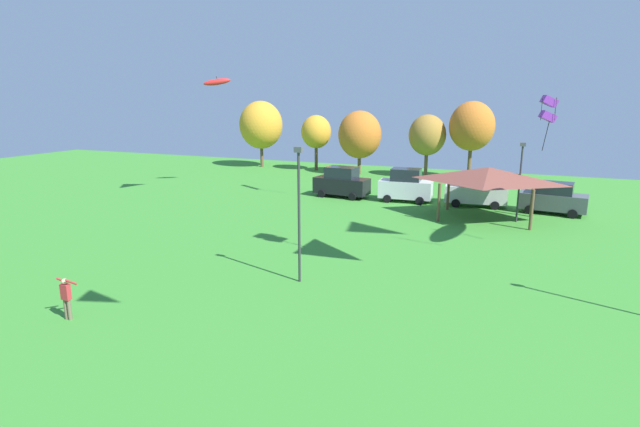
# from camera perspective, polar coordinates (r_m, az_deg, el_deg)

# --- Properties ---
(person_standing_mid_field) EXTENTS (0.52, 0.48, 1.68)m
(person_standing_mid_field) POSITION_cam_1_polar(r_m,az_deg,el_deg) (21.19, -27.01, -8.39)
(person_standing_mid_field) COLOR brown
(person_standing_mid_field) RESTS_ON ground
(kite_flying_3) EXTENTS (1.26, 1.17, 3.81)m
(kite_flying_3) POSITION_cam_1_polar(r_m,az_deg,el_deg) (38.30, 24.65, 10.80)
(kite_flying_3) COLOR purple
(kite_flying_7) EXTENTS (2.36, 1.72, 0.92)m
(kite_flying_7) POSITION_cam_1_polar(r_m,az_deg,el_deg) (46.51, -11.68, 14.51)
(kite_flying_7) COLOR red
(parked_car_leftmost) EXTENTS (4.71, 2.32, 2.56)m
(parked_car_leftmost) POSITION_cam_1_polar(r_m,az_deg,el_deg) (41.87, 2.48, 3.57)
(parked_car_leftmost) COLOR black
(parked_car_leftmost) RESTS_ON ground
(parked_car_second_from_left) EXTENTS (4.28, 2.21, 2.67)m
(parked_car_second_from_left) POSITION_cam_1_polar(r_m,az_deg,el_deg) (40.54, 9.76, 3.14)
(parked_car_second_from_left) COLOR silver
(parked_car_second_from_left) RESTS_ON ground
(parked_car_third_from_left) EXTENTS (4.72, 2.30, 2.47)m
(parked_car_third_from_left) POSITION_cam_1_polar(r_m,az_deg,el_deg) (40.09, 17.40, 2.50)
(parked_car_third_from_left) COLOR silver
(parked_car_third_from_left) RESTS_ON ground
(parked_car_rightmost_in_row) EXTENTS (4.69, 2.51, 2.28)m
(parked_car_rightmost_in_row) POSITION_cam_1_polar(r_m,az_deg,el_deg) (39.54, 25.09, 1.60)
(parked_car_rightmost_in_row) COLOR #4C5156
(parked_car_rightmost_in_row) RESTS_ON ground
(park_pavilion) EXTENTS (7.47, 5.12, 3.60)m
(park_pavilion) POSITION_cam_1_polar(r_m,az_deg,el_deg) (35.75, 18.69, 4.22)
(park_pavilion) COLOR brown
(park_pavilion) RESTS_ON ground
(light_post_1) EXTENTS (0.36, 0.20, 6.13)m
(light_post_1) POSITION_cam_1_polar(r_m,az_deg,el_deg) (22.00, -2.42, 0.70)
(light_post_1) COLOR #2D2D33
(light_post_1) RESTS_ON ground
(light_post_2) EXTENTS (0.36, 0.20, 5.32)m
(light_post_2) POSITION_cam_1_polar(r_m,az_deg,el_deg) (35.60, 21.89, 3.88)
(light_post_2) COLOR #2D2D33
(light_post_2) RESTS_ON ground
(treeline_tree_0) EXTENTS (5.11, 5.11, 7.80)m
(treeline_tree_0) POSITION_cam_1_polar(r_m,az_deg,el_deg) (60.63, -6.76, 10.01)
(treeline_tree_0) COLOR brown
(treeline_tree_0) RESTS_ON ground
(treeline_tree_1) EXTENTS (3.39, 3.39, 6.25)m
(treeline_tree_1) POSITION_cam_1_polar(r_m,az_deg,el_deg) (57.29, -0.44, 9.30)
(treeline_tree_1) COLOR brown
(treeline_tree_1) RESTS_ON ground
(treeline_tree_2) EXTENTS (4.63, 4.63, 6.83)m
(treeline_tree_2) POSITION_cam_1_polar(r_m,az_deg,el_deg) (54.42, 4.56, 8.97)
(treeline_tree_2) COLOR brown
(treeline_tree_2) RESTS_ON ground
(treeline_tree_3) EXTENTS (3.81, 3.81, 6.49)m
(treeline_tree_3) POSITION_cam_1_polar(r_m,az_deg,el_deg) (53.23, 12.16, 8.74)
(treeline_tree_3) COLOR brown
(treeline_tree_3) RESTS_ON ground
(treeline_tree_4) EXTENTS (4.45, 4.45, 7.86)m
(treeline_tree_4) POSITION_cam_1_polar(r_m,az_deg,el_deg) (52.59, 16.97, 9.52)
(treeline_tree_4) COLOR brown
(treeline_tree_4) RESTS_ON ground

